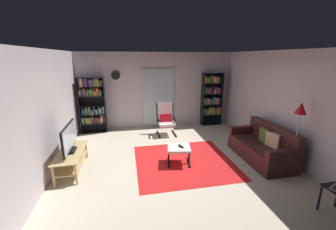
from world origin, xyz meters
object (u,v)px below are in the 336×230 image
ottoman (179,150)px  floor_lamp_by_sofa (300,115)px  wall_clock (115,75)px  bookshelf_near_tv (92,103)px  lounge_armchair (166,118)px  leather_sofa (263,147)px  tv_remote (180,146)px  cell_phone (181,147)px  bookshelf_near_sofa (211,98)px  tv_stand (72,157)px  television (69,139)px

ottoman → floor_lamp_by_sofa: floor_lamp_by_sofa is taller
floor_lamp_by_sofa → wall_clock: wall_clock is taller
bookshelf_near_tv → lounge_armchair: 2.44m
lounge_armchair → floor_lamp_by_sofa: floor_lamp_by_sofa is taller
leather_sofa → tv_remote: leather_sofa is taller
cell_phone → wall_clock: wall_clock is taller
bookshelf_near_sofa → wall_clock: size_ratio=6.60×
cell_phone → lounge_armchair: bearing=55.6°
tv_stand → cell_phone: size_ratio=9.03×
bookshelf_near_tv → ottoman: 3.55m
bookshelf_near_tv → cell_phone: 3.58m
tv_stand → floor_lamp_by_sofa: bearing=-12.9°
lounge_armchair → wall_clock: wall_clock is taller
bookshelf_near_sofa → leather_sofa: size_ratio=1.12×
bookshelf_near_tv → floor_lamp_by_sofa: bearing=-38.4°
tv_remote → floor_lamp_by_sofa: (2.22, -0.94, 0.88)m
ottoman → lounge_armchair: bearing=88.0°
lounge_armchair → floor_lamp_by_sofa: bearing=-53.3°
tv_stand → lounge_armchair: bearing=37.3°
wall_clock → cell_phone: bearing=-62.3°
cell_phone → tv_remote: bearing=58.0°
bookshelf_near_tv → lounge_armchair: size_ratio=1.78×
bookshelf_near_tv → tv_remote: 3.53m
television → ottoman: 2.42m
bookshelf_near_tv → tv_remote: bearing=-49.0°
lounge_armchair → wall_clock: 2.17m
tv_stand → lounge_armchair: (2.46, 1.88, 0.23)m
tv_remote → floor_lamp_by_sofa: floor_lamp_by_sofa is taller
cell_phone → floor_lamp_by_sofa: size_ratio=0.09×
leather_sofa → ottoman: (-2.06, 0.19, 0.03)m
lounge_armchair → ottoman: (-0.07, -2.04, -0.19)m
wall_clock → bookshelf_near_tv: bearing=-167.8°
ottoman → cell_phone: (0.05, -0.02, 0.08)m
cell_phone → wall_clock: (-1.50, 2.86, 1.43)m
floor_lamp_by_sofa → tv_remote: bearing=157.0°
television → tv_remote: television is taller
bookshelf_near_sofa → floor_lamp_by_sofa: size_ratio=1.22×
bookshelf_near_sofa → wall_clock: bearing=177.7°
leather_sofa → floor_lamp_by_sofa: bearing=-74.0°
leather_sofa → lounge_armchair: (-1.99, 2.23, 0.22)m
lounge_armchair → ottoman: bearing=-92.0°
ottoman → wall_clock: wall_clock is taller
floor_lamp_by_sofa → tv_stand: bearing=167.1°
wall_clock → tv_remote: bearing=-61.8°
tv_stand → tv_remote: 2.44m
tv_stand → ottoman: (2.39, -0.16, 0.04)m
leather_sofa → ottoman: 2.07m
television → ottoman: size_ratio=1.69×
bookshelf_near_sofa → ottoman: (-1.89, -2.71, -0.67)m
tv_stand → floor_lamp_by_sofa: floor_lamp_by_sofa is taller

